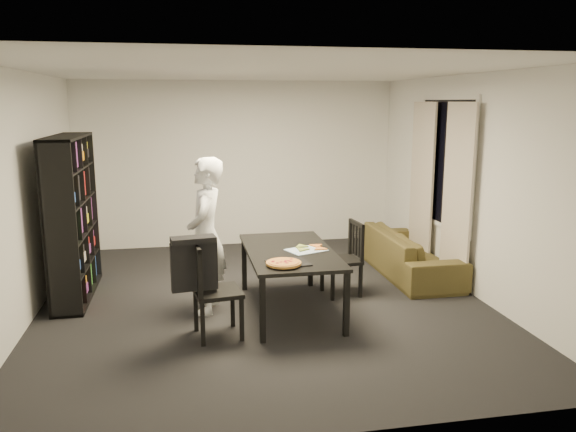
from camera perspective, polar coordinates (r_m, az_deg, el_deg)
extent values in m
cube|color=black|center=(6.61, -2.48, -8.60)|extent=(5.00, 5.50, 0.01)
cube|color=white|center=(6.22, -2.69, 14.51)|extent=(5.00, 5.50, 0.01)
cube|color=white|center=(8.99, -5.09, 5.27)|extent=(5.00, 0.01, 2.60)
cube|color=white|center=(3.64, 3.62, -4.03)|extent=(5.00, 0.01, 2.60)
cube|color=white|center=(6.43, -25.22, 1.71)|extent=(0.01, 5.50, 2.60)
cube|color=white|center=(7.08, 17.90, 3.06)|extent=(0.01, 5.50, 2.60)
cube|color=black|center=(7.58, 15.74, 5.23)|extent=(0.02, 1.40, 1.60)
cube|color=white|center=(7.58, 15.70, 5.23)|extent=(0.03, 1.52, 1.72)
cube|color=beige|center=(7.13, 16.81, 1.95)|extent=(0.03, 0.70, 2.25)
cube|color=beige|center=(8.05, 13.43, 3.19)|extent=(0.03, 0.70, 2.25)
cube|color=black|center=(6.99, -21.05, -0.17)|extent=(0.35, 1.50, 1.90)
cube|color=black|center=(6.12, 0.17, -3.63)|extent=(0.92, 1.66, 0.04)
cube|color=black|center=(5.43, -2.61, -9.52)|extent=(0.06, 0.06, 0.66)
cube|color=black|center=(5.59, 5.96, -8.91)|extent=(0.06, 0.06, 0.66)
cube|color=black|center=(6.90, -4.47, -4.89)|extent=(0.06, 0.06, 0.66)
cube|color=black|center=(7.04, 2.29, -4.54)|extent=(0.06, 0.06, 0.66)
cube|color=black|center=(5.57, -7.16, -7.68)|extent=(0.50, 0.50, 0.04)
cube|color=black|center=(5.46, -9.28, -5.31)|extent=(0.10, 0.44, 0.47)
cube|color=black|center=(5.40, -9.36, -3.12)|extent=(0.09, 0.42, 0.05)
cube|color=black|center=(5.52, -4.73, -10.43)|extent=(0.04, 0.04, 0.43)
cube|color=black|center=(5.86, -5.65, -9.11)|extent=(0.04, 0.04, 0.43)
cube|color=black|center=(5.45, -8.65, -10.83)|extent=(0.04, 0.04, 0.43)
cube|color=black|center=(5.79, -9.34, -9.46)|extent=(0.04, 0.04, 0.43)
cube|color=black|center=(6.73, 5.44, -4.51)|extent=(0.45, 0.45, 0.04)
cube|color=black|center=(6.74, 6.94, -2.42)|extent=(0.08, 0.41, 0.44)
cube|color=black|center=(6.70, 6.98, -0.75)|extent=(0.07, 0.39, 0.05)
cube|color=black|center=(6.89, 3.49, -6.01)|extent=(0.04, 0.04, 0.40)
cube|color=black|center=(6.58, 4.56, -6.89)|extent=(0.04, 0.04, 0.40)
cube|color=black|center=(7.02, 6.19, -5.73)|extent=(0.04, 0.04, 0.40)
cube|color=black|center=(6.71, 7.37, -6.58)|extent=(0.04, 0.04, 0.40)
cube|color=black|center=(5.44, -9.51, -5.06)|extent=(0.45, 0.15, 0.47)
cube|color=black|center=(5.38, -9.60, -2.38)|extent=(0.44, 0.24, 0.05)
imported|color=white|center=(6.14, -8.34, -2.00)|extent=(0.53, 0.69, 1.70)
cube|color=black|center=(5.61, 0.03, -4.78)|extent=(0.44, 0.37, 0.01)
cylinder|color=#B17733|center=(5.54, -0.44, -4.81)|extent=(0.35, 0.35, 0.02)
cylinder|color=yellow|center=(5.53, -0.44, -4.67)|extent=(0.31, 0.31, 0.01)
cube|color=silver|center=(6.10, 1.86, -3.48)|extent=(0.48, 0.43, 0.01)
imported|color=#3F3119|center=(7.70, 12.21, -3.68)|extent=(0.77, 1.98, 0.58)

